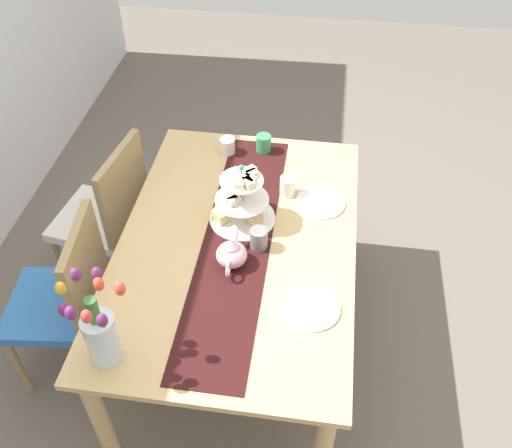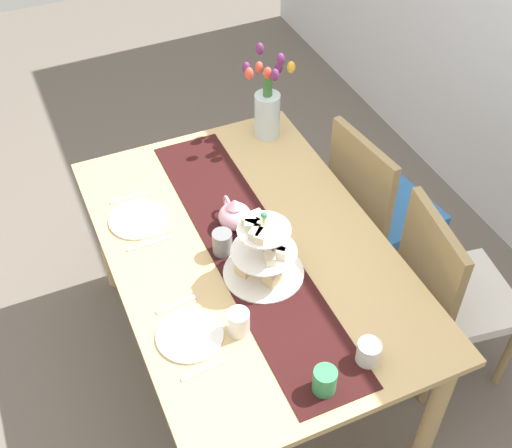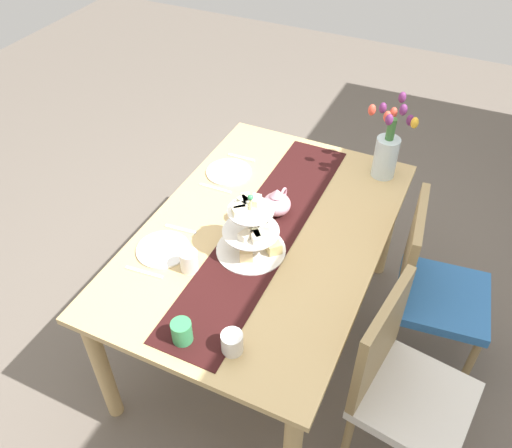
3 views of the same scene
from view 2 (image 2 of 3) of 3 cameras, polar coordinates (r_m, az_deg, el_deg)
The scene contains 18 objects.
ground_plane at distance 3.10m, azimuth -0.53°, elevation -11.65°, with size 8.00×8.00×0.00m, color #6B6056.
dining_table at distance 2.59m, azimuth -0.62°, elevation -3.64°, with size 1.57×1.02×0.74m.
chair_left at distance 3.10m, azimuth 10.36°, elevation 1.65°, with size 0.46×0.46×0.91m.
chair_right at distance 2.80m, azimuth 16.31°, elevation -5.49°, with size 0.48×0.48×0.91m.
table_runner at distance 2.52m, azimuth -0.64°, elevation -2.12°, with size 1.47×0.29×0.00m, color black.
tiered_cake_stand at distance 2.36m, azimuth 0.77°, elevation -2.55°, with size 0.30×0.30×0.30m.
teapot at distance 2.57m, azimuth -1.85°, elevation 0.78°, with size 0.24×0.13×0.14m.
tulip_vase at distance 2.98m, azimuth 0.98°, elevation 10.22°, with size 0.22×0.24×0.43m.
cream_jug at distance 2.20m, azimuth 9.73°, elevation -10.90°, with size 0.08×0.08×0.09m, color white.
dinner_plate_left at distance 2.67m, azimuth -10.20°, elevation 0.38°, with size 0.23×0.23×0.01m, color white.
fork_left at distance 2.78m, azimuth -11.04°, elevation 2.24°, with size 0.02×0.15×0.01m, color silver.
knife_left at distance 2.57m, azimuth -9.29°, elevation -1.70°, with size 0.01×0.17×0.01m, color silver.
dinner_plate_right at distance 2.26m, azimuth -5.75°, elevation -9.56°, with size 0.23×0.23×0.01m, color white.
fork_right at distance 2.35m, azimuth -6.94°, elevation -6.96°, with size 0.02×0.15×0.01m, color silver.
knife_right at distance 2.18m, azimuth -4.44°, elevation -12.42°, with size 0.01×0.17×0.01m, color silver.
mug_grey at distance 2.47m, azimuth -2.93°, elevation -1.61°, with size 0.08×0.08×0.10m, color slate.
mug_white_text at distance 2.23m, azimuth -1.52°, elevation -8.50°, with size 0.08×0.08×0.10m, color white.
mug_orange at distance 2.11m, azimuth 5.96°, elevation -13.36°, with size 0.08×0.08×0.10m, color #389356.
Camera 2 is at (1.60, -0.68, 2.56)m, focal length 46.19 mm.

